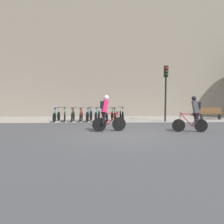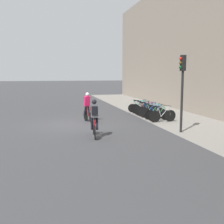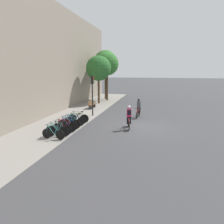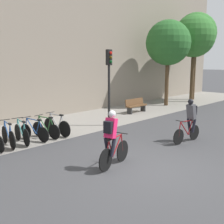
% 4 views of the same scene
% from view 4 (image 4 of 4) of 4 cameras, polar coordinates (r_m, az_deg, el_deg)
% --- Properties ---
extents(ground, '(200.00, 200.00, 0.00)m').
position_cam_4_polar(ground, '(8.77, 7.51, -11.47)').
color(ground, '#3D3D3F').
extents(kerb_strip, '(44.00, 4.50, 0.01)m').
position_cam_4_polar(kerb_strip, '(13.66, -16.08, -3.81)').
color(kerb_strip, gray).
rests_on(kerb_strip, ground).
extents(cyclist_pink, '(1.68, 0.56, 1.79)m').
position_cam_4_polar(cyclist_pink, '(8.53, -0.04, -5.29)').
color(cyclist_pink, black).
rests_on(cyclist_pink, ground).
extents(cyclist_grey, '(1.69, 0.49, 1.75)m').
position_cam_4_polar(cyclist_grey, '(11.76, 15.59, -1.33)').
color(cyclist_grey, black).
rests_on(cyclist_grey, ground).
extents(parked_bike_4, '(0.48, 1.70, 0.98)m').
position_cam_4_polar(parked_bike_4, '(11.51, -20.34, -4.58)').
color(parked_bike_4, black).
rests_on(parked_bike_4, ground).
extents(parked_bike_5, '(0.47, 1.69, 0.97)m').
position_cam_4_polar(parked_bike_5, '(11.76, -17.87, -4.16)').
color(parked_bike_5, black).
rests_on(parked_bike_5, ground).
extents(parked_bike_6, '(0.47, 1.66, 0.95)m').
position_cam_4_polar(parked_bike_6, '(12.03, -15.50, -3.79)').
color(parked_bike_6, black).
rests_on(parked_bike_6, ground).
extents(parked_bike_7, '(0.47, 1.59, 0.96)m').
position_cam_4_polar(parked_bike_7, '(12.32, -13.26, -3.35)').
color(parked_bike_7, black).
rests_on(parked_bike_7, ground).
extents(parked_bike_8, '(0.46, 1.75, 0.99)m').
position_cam_4_polar(parked_bike_8, '(12.62, -11.14, -2.82)').
color(parked_bike_8, black).
rests_on(parked_bike_8, ground).
extents(traffic_light_pole, '(0.26, 0.30, 3.80)m').
position_cam_4_polar(traffic_light_pole, '(14.01, -0.59, 7.78)').
color(traffic_light_pole, black).
rests_on(traffic_light_pole, ground).
extents(bench, '(1.72, 0.44, 0.89)m').
position_cam_4_polar(bench, '(17.93, 4.87, 1.38)').
color(bench, brown).
rests_on(bench, ground).
extents(street_tree_0, '(3.21, 3.21, 6.14)m').
position_cam_4_polar(street_tree_0, '(21.04, 11.34, 13.58)').
color(street_tree_0, '#4C3823').
rests_on(street_tree_0, ground).
extents(street_tree_1, '(3.27, 3.27, 6.79)m').
position_cam_4_polar(street_tree_1, '(23.53, 16.35, 14.51)').
color(street_tree_1, '#4C3823').
rests_on(street_tree_1, ground).
extents(street_tree_2, '(3.34, 3.34, 7.17)m').
position_cam_4_polar(street_tree_2, '(25.00, 16.67, 15.01)').
color(street_tree_2, '#4C3823').
rests_on(street_tree_2, ground).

